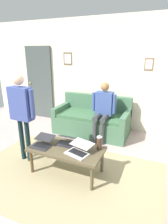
# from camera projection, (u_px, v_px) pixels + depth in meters

# --- Properties ---
(ground_plane) EXTENTS (7.68, 7.68, 0.00)m
(ground_plane) POSITION_uv_depth(u_px,v_px,m) (64.00, 171.00, 3.07)
(ground_plane) COLOR #B89F9C
(area_rug) EXTENTS (3.05, 1.95, 0.01)m
(area_rug) POSITION_uv_depth(u_px,v_px,m) (64.00, 175.00, 2.96)
(area_rug) COLOR tan
(area_rug) RESTS_ON ground_plane
(back_wall) EXTENTS (7.04, 0.11, 2.70)m
(back_wall) POSITION_uv_depth(u_px,v_px,m) (105.00, 75.00, 4.56)
(back_wall) COLOR silver
(back_wall) RESTS_ON ground_plane
(interior_door) EXTENTS (0.82, 0.09, 2.05)m
(interior_door) POSITION_uv_depth(u_px,v_px,m) (40.00, 83.00, 5.31)
(interior_door) COLOR #454E4C
(interior_door) RESTS_ON ground_plane
(couch) EXTENTS (1.75, 0.85, 0.88)m
(couch) POSITION_uv_depth(u_px,v_px,m) (92.00, 120.00, 4.45)
(couch) COLOR #456E4F
(couch) RESTS_ON ground_plane
(coffee_table) EXTENTS (1.18, 0.60, 0.45)m
(coffee_table) POSITION_uv_depth(u_px,v_px,m) (67.00, 151.00, 2.92)
(coffee_table) COLOR brown
(coffee_table) RESTS_ON ground_plane
(laptop_left) EXTENTS (0.42, 0.42, 0.13)m
(laptop_left) POSITION_uv_depth(u_px,v_px,m) (79.00, 150.00, 2.76)
(laptop_left) COLOR silver
(laptop_left) RESTS_ON coffee_table
(laptop_center) EXTENTS (0.31, 0.27, 0.14)m
(laptop_center) POSITION_uv_depth(u_px,v_px,m) (66.00, 141.00, 3.03)
(laptop_center) COLOR #28282D
(laptop_center) RESTS_ON coffee_table
(laptop_right) EXTENTS (0.31, 0.34, 0.14)m
(laptop_right) POSITION_uv_depth(u_px,v_px,m) (43.00, 143.00, 2.97)
(laptop_right) COLOR #28282D
(laptop_right) RESTS_ON coffee_table
(french_press) EXTENTS (0.10, 0.08, 0.25)m
(french_press) POSITION_uv_depth(u_px,v_px,m) (99.00, 143.00, 2.84)
(french_press) COLOR #4C3323
(french_press) RESTS_ON coffee_table
(person_standing) EXTENTS (0.56, 0.19, 1.57)m
(person_standing) POSITION_uv_depth(u_px,v_px,m) (21.00, 108.00, 3.08)
(person_standing) COLOR #13282C
(person_standing) RESTS_ON ground_plane
(person_seated) EXTENTS (0.55, 0.51, 1.28)m
(person_seated) POSITION_uv_depth(u_px,v_px,m) (103.00, 108.00, 4.00)
(person_seated) COLOR #383C3F
(person_seated) RESTS_ON ground_plane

